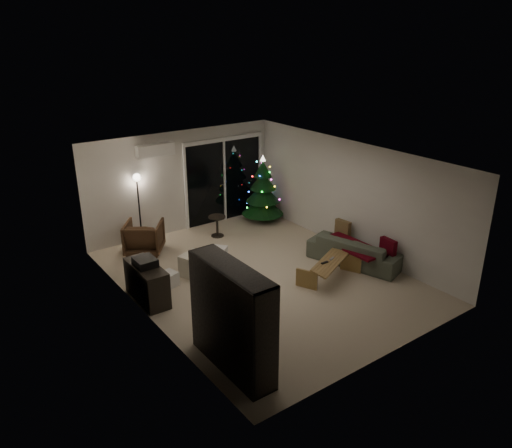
{
  "coord_description": "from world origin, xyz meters",
  "views": [
    {
      "loc": [
        -5.42,
        -7.31,
        4.77
      ],
      "look_at": [
        0.1,
        0.3,
        1.05
      ],
      "focal_mm": 35.0,
      "sensor_mm": 36.0,
      "label": 1
    }
  ],
  "objects_px": {
    "media_cabinet": "(147,283)",
    "sofa": "(355,250)",
    "bookshelf": "(220,323)",
    "armchair": "(144,237)",
    "christmas_tree": "(263,189)",
    "coffee_table": "(330,270)"
  },
  "relations": [
    {
      "from": "coffee_table",
      "to": "media_cabinet",
      "type": "bearing_deg",
      "value": 132.25
    },
    {
      "from": "bookshelf",
      "to": "armchair",
      "type": "xyz_separation_m",
      "value": [
        0.84,
        4.57,
        -0.46
      ]
    },
    {
      "from": "media_cabinet",
      "to": "coffee_table",
      "type": "distance_m",
      "value": 3.61
    },
    {
      "from": "media_cabinet",
      "to": "coffee_table",
      "type": "height_order",
      "value": "media_cabinet"
    },
    {
      "from": "bookshelf",
      "to": "christmas_tree",
      "type": "height_order",
      "value": "christmas_tree"
    },
    {
      "from": "bookshelf",
      "to": "armchair",
      "type": "distance_m",
      "value": 4.67
    },
    {
      "from": "media_cabinet",
      "to": "coffee_table",
      "type": "bearing_deg",
      "value": -22.37
    },
    {
      "from": "media_cabinet",
      "to": "sofa",
      "type": "height_order",
      "value": "media_cabinet"
    },
    {
      "from": "bookshelf",
      "to": "media_cabinet",
      "type": "distance_m",
      "value": 2.62
    },
    {
      "from": "media_cabinet",
      "to": "armchair",
      "type": "distance_m",
      "value": 2.17
    },
    {
      "from": "coffee_table",
      "to": "christmas_tree",
      "type": "bearing_deg",
      "value": 50.81
    },
    {
      "from": "media_cabinet",
      "to": "christmas_tree",
      "type": "height_order",
      "value": "christmas_tree"
    },
    {
      "from": "bookshelf",
      "to": "armchair",
      "type": "bearing_deg",
      "value": 60.09
    },
    {
      "from": "armchair",
      "to": "coffee_table",
      "type": "distance_m",
      "value": 4.21
    },
    {
      "from": "bookshelf",
      "to": "sofa",
      "type": "xyz_separation_m",
      "value": [
        4.3,
        1.4,
        -0.54
      ]
    },
    {
      "from": "media_cabinet",
      "to": "sofa",
      "type": "xyz_separation_m",
      "value": [
        4.3,
        -1.17,
        -0.06
      ]
    },
    {
      "from": "sofa",
      "to": "christmas_tree",
      "type": "xyz_separation_m",
      "value": [
        -0.1,
        3.22,
        0.59
      ]
    },
    {
      "from": "bookshelf",
      "to": "sofa",
      "type": "relative_size",
      "value": 0.83
    },
    {
      "from": "armchair",
      "to": "coffee_table",
      "type": "bearing_deg",
      "value": 163.07
    },
    {
      "from": "bookshelf",
      "to": "sofa",
      "type": "height_order",
      "value": "bookshelf"
    },
    {
      "from": "bookshelf",
      "to": "coffee_table",
      "type": "distance_m",
      "value": 3.58
    },
    {
      "from": "media_cabinet",
      "to": "sofa",
      "type": "bearing_deg",
      "value": -14.76
    }
  ]
}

